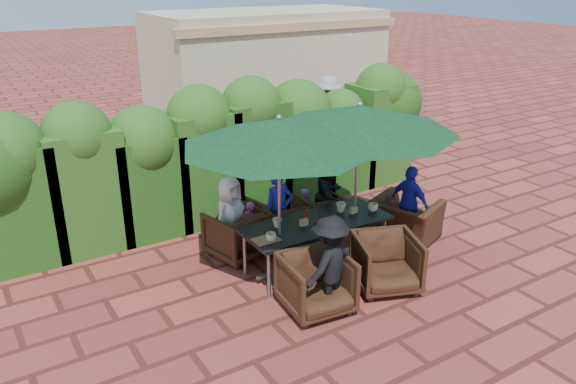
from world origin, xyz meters
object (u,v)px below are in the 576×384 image
chair_far_right (318,212)px  chair_far_left (237,231)px  umbrella_right (359,119)px  chair_near_left (316,281)px  chair_end_right (406,213)px  chair_far_mid (285,221)px  umbrella_left (279,133)px  dining_table (316,226)px  chair_near_right (387,260)px

chair_far_right → chair_far_left: bearing=5.1°
umbrella_right → chair_far_left: (-1.52, 0.99, -1.80)m
chair_near_left → chair_end_right: size_ratio=0.83×
chair_far_mid → chair_end_right: (1.77, -0.91, 0.06)m
umbrella_left → chair_near_left: umbrella_left is taller
dining_table → chair_far_left: 1.29m
dining_table → chair_near_left: chair_near_left is taller
chair_far_right → dining_table: bearing=56.8°
dining_table → chair_far_left: (-0.83, 0.96, -0.26)m
chair_end_right → chair_far_left: bearing=49.0°
umbrella_right → chair_far_left: bearing=146.8°
chair_far_mid → chair_near_left: bearing=73.3°
dining_table → chair_far_left: bearing=130.8°
chair_far_right → chair_near_right: (-0.24, -2.02, 0.07)m
dining_table → umbrella_left: 1.68m
umbrella_left → chair_end_right: umbrella_left is taller
dining_table → chair_end_right: (1.82, 0.02, -0.22)m
dining_table → chair_far_left: size_ratio=2.69×
chair_near_right → umbrella_left: bearing=162.5°
dining_table → umbrella_right: 1.69m
umbrella_left → chair_end_right: 3.05m
chair_far_left → chair_near_left: (0.18, -1.90, 0.02)m
chair_far_mid → dining_table: bearing=91.0°
chair_far_left → chair_far_right: bearing=168.6°
chair_far_mid → chair_end_right: 2.00m
chair_near_left → chair_end_right: (2.46, 0.96, 0.02)m
chair_near_right → chair_far_right: bearing=104.3°
chair_far_right → chair_near_left: bearing=57.7°
umbrella_left → chair_near_left: bearing=-88.3°
umbrella_right → umbrella_left: bearing=-178.6°
dining_table → chair_end_right: bearing=0.7°
umbrella_right → chair_far_right: (0.06, 1.05, -1.85)m
chair_near_left → chair_far_right: bearing=60.8°
chair_far_left → chair_end_right: 2.80m
umbrella_left → chair_far_left: 2.08m
dining_table → chair_near_right: (0.50, -1.01, -0.24)m
chair_far_left → chair_far_right: chair_far_left is taller
umbrella_right → chair_far_left: size_ratio=3.45×
umbrella_right → chair_near_left: 2.41m
chair_near_left → chair_near_right: bearing=3.1°
chair_far_left → chair_far_mid: bearing=164.9°
chair_near_left → umbrella_left: bearing=97.9°
dining_table → chair_near_left: size_ratio=2.59×
chair_far_left → chair_far_mid: chair_far_left is taller
umbrella_left → chair_far_mid: bearing=54.4°
umbrella_right → chair_far_mid: bearing=123.8°
umbrella_right → chair_near_right: size_ratio=3.32×
chair_far_left → chair_far_mid: 0.87m
chair_near_left → chair_near_right: 1.15m
chair_near_left → umbrella_right: bearing=40.5°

